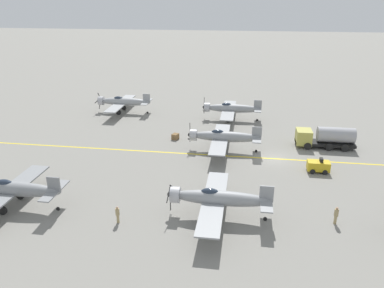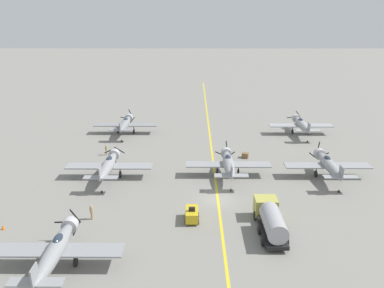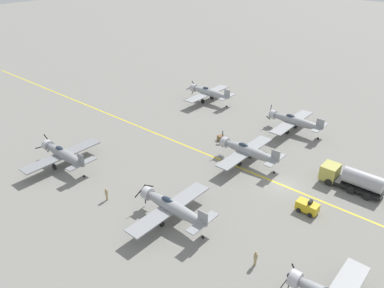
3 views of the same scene
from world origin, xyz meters
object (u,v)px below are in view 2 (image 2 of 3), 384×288
(ground_crew_inspecting, at_px, (92,211))
(airplane_far_right, at_px, (302,124))
(traffic_cone, at_px, (3,227))
(airplane_mid_center, at_px, (228,163))
(supply_crate_by_tanker, at_px, (245,155))
(ground_crew_walking, at_px, (106,150))
(tow_tractor, at_px, (192,214))
(airplane_far_left, at_px, (125,124))
(airplane_mid_right, at_px, (329,165))
(airplane_near_left, at_px, (56,250))
(airplane_mid_left, at_px, (108,165))
(fuel_tanker, at_px, (271,219))

(ground_crew_inspecting, bearing_deg, airplane_far_right, 44.14)
(ground_crew_inspecting, distance_m, traffic_cone, 9.33)
(airplane_mid_center, distance_m, supply_crate_by_tanker, 8.16)
(airplane_mid_center, relative_size, ground_crew_walking, 6.99)
(supply_crate_by_tanker, bearing_deg, tow_tractor, -113.80)
(airplane_far_left, bearing_deg, airplane_mid_right, -34.30)
(airplane_far_left, height_order, traffic_cone, airplane_far_left)
(airplane_near_left, bearing_deg, traffic_cone, 136.00)
(airplane_mid_left, xyz_separation_m, fuel_tanker, (20.03, -13.35, -0.50))
(ground_crew_walking, relative_size, ground_crew_inspecting, 0.97)
(fuel_tanker, height_order, ground_crew_inspecting, fuel_tanker)
(airplane_mid_right, relative_size, airplane_mid_left, 1.00)
(tow_tractor, bearing_deg, airplane_mid_left, 136.28)
(airplane_near_left, xyz_separation_m, ground_crew_walking, (-1.89, 28.62, -1.08))
(tow_tractor, xyz_separation_m, traffic_cone, (-20.34, -1.95, -0.52))
(supply_crate_by_tanker, bearing_deg, airplane_near_left, -126.86)
(airplane_far_right, distance_m, airplane_far_left, 33.43)
(airplane_far_left, relative_size, ground_crew_inspecting, 6.74)
(tow_tractor, xyz_separation_m, ground_crew_walking, (-14.08, 20.24, 0.15))
(fuel_tanker, height_order, ground_crew_walking, fuel_tanker)
(airplane_far_left, bearing_deg, airplane_far_right, -2.85)
(airplane_mid_right, distance_m, fuel_tanker, 17.39)
(airplane_mid_left, distance_m, airplane_mid_center, 16.77)
(airplane_mid_right, relative_size, airplane_far_right, 1.00)
(fuel_tanker, xyz_separation_m, tow_tractor, (-8.33, 2.16, -0.72))
(airplane_mid_center, height_order, ground_crew_inspecting, airplane_mid_center)
(fuel_tanker, bearing_deg, airplane_near_left, -163.13)
(fuel_tanker, distance_m, ground_crew_walking, 31.68)
(airplane_near_left, relative_size, tow_tractor, 4.62)
(supply_crate_by_tanker, bearing_deg, airplane_far_right, 44.77)
(airplane_mid_left, bearing_deg, ground_crew_walking, 96.00)
(airplane_near_left, distance_m, ground_crew_inspecting, 8.72)
(airplane_mid_left, height_order, supply_crate_by_tanker, airplane_mid_left)
(airplane_near_left, xyz_separation_m, airplane_far_right, (32.74, 39.52, -0.00))
(ground_crew_walking, height_order, ground_crew_inspecting, ground_crew_inspecting)
(airplane_far_right, bearing_deg, ground_crew_inspecting, -137.19)
(traffic_cone, bearing_deg, airplane_mid_left, 56.67)
(tow_tractor, xyz_separation_m, ground_crew_inspecting, (-11.30, 0.24, 0.18))
(airplane_near_left, bearing_deg, airplane_far_left, 85.24)
(ground_crew_inspecting, height_order, supply_crate_by_tanker, ground_crew_inspecting)
(tow_tractor, bearing_deg, ground_crew_inspecting, 178.80)
(supply_crate_by_tanker, bearing_deg, fuel_tanker, -90.29)
(airplane_near_left, xyz_separation_m, airplane_far_left, (-0.70, 39.78, -0.00))
(fuel_tanker, relative_size, supply_crate_by_tanker, 8.13)
(airplane_far_right, height_order, airplane_mid_center, airplane_mid_center)
(tow_tractor, relative_size, supply_crate_by_tanker, 2.64)
(ground_crew_walking, bearing_deg, traffic_cone, -105.77)
(airplane_mid_center, xyz_separation_m, airplane_far_left, (-17.93, 19.54, 0.00))
(airplane_mid_center, bearing_deg, airplane_far_left, 129.68)
(airplane_mid_left, bearing_deg, traffic_cone, -132.04)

